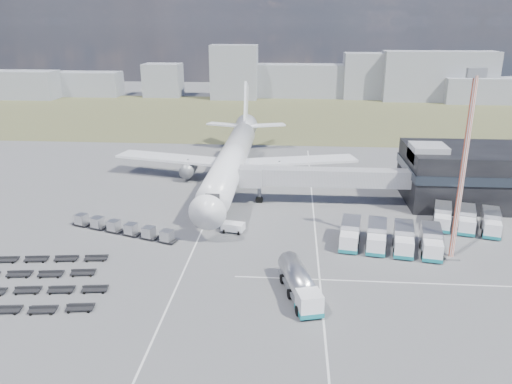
{
  "coord_description": "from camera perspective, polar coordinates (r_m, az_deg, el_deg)",
  "views": [
    {
      "loc": [
        12.12,
        -65.59,
        31.52
      ],
      "look_at": [
        6.05,
        14.55,
        4.0
      ],
      "focal_mm": 35.0,
      "sensor_mm": 36.0,
      "label": 1
    }
  ],
  "objects": [
    {
      "name": "ground",
      "position": [
        73.77,
        -5.58,
        -6.49
      ],
      "size": [
        420.0,
        420.0,
        0.0
      ],
      "primitive_type": "plane",
      "color": "#565659",
      "rests_on": "ground"
    },
    {
      "name": "grass_strip",
      "position": [
        178.81,
        0.38,
        8.75
      ],
      "size": [
        420.0,
        90.0,
        0.01
      ],
      "primitive_type": "cube",
      "color": "#4C4C2D",
      "rests_on": "ground"
    },
    {
      "name": "lane_markings",
      "position": [
        75.52,
        2.16,
        -5.78
      ],
      "size": [
        47.12,
        110.0,
        0.01
      ],
      "color": "silver",
      "rests_on": "ground"
    },
    {
      "name": "terminal",
      "position": [
        99.9,
        25.07,
        1.84
      ],
      "size": [
        30.4,
        16.4,
        11.0
      ],
      "color": "black",
      "rests_on": "ground"
    },
    {
      "name": "jet_bridge",
      "position": [
        90.07,
        6.55,
        1.69
      ],
      "size": [
        30.3,
        3.8,
        7.05
      ],
      "color": "#939399",
      "rests_on": "ground"
    },
    {
      "name": "airliner",
      "position": [
        102.14,
        -2.64,
        4.0
      ],
      "size": [
        51.59,
        64.53,
        17.62
      ],
      "color": "white",
      "rests_on": "ground"
    },
    {
      "name": "skyline",
      "position": [
        219.11,
        8.09,
        12.93
      ],
      "size": [
        309.93,
        25.95,
        25.49
      ],
      "color": "gray",
      "rests_on": "ground"
    },
    {
      "name": "fuel_tanker",
      "position": [
        60.97,
        4.99,
        -10.38
      ],
      "size": [
        5.53,
        11.29,
        3.54
      ],
      "rotation": [
        0.0,
        0.0,
        0.26
      ],
      "color": "white",
      "rests_on": "ground"
    },
    {
      "name": "pushback_tug",
      "position": [
        78.81,
        -2.63,
        -4.08
      ],
      "size": [
        3.82,
        2.67,
        1.54
      ],
      "primitive_type": "cube",
      "rotation": [
        0.0,
        0.0,
        -0.22
      ],
      "color": "white",
      "rests_on": "ground"
    },
    {
      "name": "catering_truck",
      "position": [
        102.87,
        3.4,
        1.83
      ],
      "size": [
        4.47,
        6.35,
        2.7
      ],
      "rotation": [
        0.0,
        0.0,
        -0.39
      ],
      "color": "white",
      "rests_on": "ground"
    },
    {
      "name": "service_trucks_near",
      "position": [
        75.55,
        15.06,
        -5.03
      ],
      "size": [
        15.3,
        10.12,
        3.15
      ],
      "rotation": [
        0.0,
        0.0,
        -0.17
      ],
      "color": "white",
      "rests_on": "ground"
    },
    {
      "name": "service_trucks_far",
      "position": [
        86.46,
        22.91,
        -2.9
      ],
      "size": [
        11.42,
        9.76,
        2.98
      ],
      "rotation": [
        0.0,
        0.0,
        -0.27
      ],
      "color": "white",
      "rests_on": "ground"
    },
    {
      "name": "uld_row",
      "position": [
        80.8,
        -15.01,
        -3.95
      ],
      "size": [
        18.53,
        7.84,
        1.73
      ],
      "rotation": [
        0.0,
        0.0,
        -0.34
      ],
      "color": "black",
      "rests_on": "ground"
    },
    {
      "name": "baggage_dollies",
      "position": [
        70.78,
        -26.2,
        -9.32
      ],
      "size": [
        25.16,
        17.08,
        0.74
      ],
      "rotation": [
        0.0,
        0.0,
        0.12
      ],
      "color": "black",
      "rests_on": "ground"
    },
    {
      "name": "floodlight_mast",
      "position": [
        71.51,
        22.6,
        2.48
      ],
      "size": [
        2.45,
        2.01,
        26.09
      ],
      "rotation": [
        0.0,
        0.0,
        0.07
      ],
      "color": "#B0391C",
      "rests_on": "ground"
    }
  ]
}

